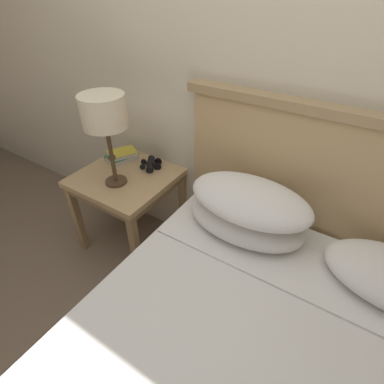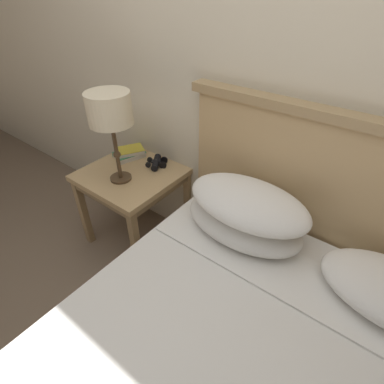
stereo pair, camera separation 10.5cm
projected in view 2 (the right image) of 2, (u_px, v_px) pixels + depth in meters
ground_plane at (132, 374)px, 1.47m from camera, size 20.00×20.00×0.00m
wall_back at (262, 54)px, 1.34m from camera, size 8.00×0.06×2.60m
nightstand at (133, 181)px, 1.96m from camera, size 0.58×0.58×0.57m
table_lamp at (110, 112)px, 1.59m from camera, size 0.24×0.24×0.53m
book_on_nightstand at (129, 154)px, 2.05m from camera, size 0.19×0.23×0.04m
book_stacked_on_top at (130, 150)px, 2.04m from camera, size 0.20×0.22×0.03m
binoculars_pair at (156, 162)px, 1.96m from camera, size 0.16×0.16×0.05m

